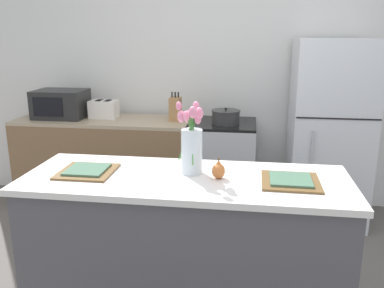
{
  "coord_description": "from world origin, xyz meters",
  "views": [
    {
      "loc": [
        0.34,
        -2.08,
        1.69
      ],
      "look_at": [
        0.0,
        0.25,
        1.05
      ],
      "focal_mm": 38.0,
      "sensor_mm": 36.0,
      "label": 1
    }
  ],
  "objects_px": {
    "refrigerator": "(329,133)",
    "stove_range": "(223,168)",
    "plate_setting_left": "(87,171)",
    "cooking_pot": "(226,117)",
    "flower_vase": "(192,144)",
    "plate_setting_right": "(291,181)",
    "microwave": "(61,104)",
    "knife_block": "(175,109)",
    "toaster": "(104,109)",
    "pear_figurine": "(218,170)"
  },
  "relations": [
    {
      "from": "pear_figurine",
      "to": "microwave",
      "type": "bearing_deg",
      "value": 136.07
    },
    {
      "from": "refrigerator",
      "to": "cooking_pot",
      "type": "bearing_deg",
      "value": -176.77
    },
    {
      "from": "flower_vase",
      "to": "stove_range",
      "type": "bearing_deg",
      "value": 87.2
    },
    {
      "from": "stove_range",
      "to": "flower_vase",
      "type": "xyz_separation_m",
      "value": [
        -0.08,
        -1.53,
        0.65
      ]
    },
    {
      "from": "plate_setting_left",
      "to": "toaster",
      "type": "bearing_deg",
      "value": 106.9
    },
    {
      "from": "microwave",
      "to": "refrigerator",
      "type": "bearing_deg",
      "value": 0.03
    },
    {
      "from": "flower_vase",
      "to": "plate_setting_left",
      "type": "relative_size",
      "value": 1.33
    },
    {
      "from": "pear_figurine",
      "to": "toaster",
      "type": "relative_size",
      "value": 0.43
    },
    {
      "from": "toaster",
      "to": "pear_figurine",
      "type": "bearing_deg",
      "value": -52.89
    },
    {
      "from": "plate_setting_left",
      "to": "cooking_pot",
      "type": "relative_size",
      "value": 1.17
    },
    {
      "from": "plate_setting_left",
      "to": "cooking_pot",
      "type": "bearing_deg",
      "value": 66.17
    },
    {
      "from": "microwave",
      "to": "stove_range",
      "type": "bearing_deg",
      "value": 0.02
    },
    {
      "from": "cooking_pot",
      "to": "flower_vase",
      "type": "bearing_deg",
      "value": -93.79
    },
    {
      "from": "stove_range",
      "to": "plate_setting_right",
      "type": "relative_size",
      "value": 2.95
    },
    {
      "from": "pear_figurine",
      "to": "plate_setting_right",
      "type": "bearing_deg",
      "value": -0.8
    },
    {
      "from": "pear_figurine",
      "to": "toaster",
      "type": "height_order",
      "value": "toaster"
    },
    {
      "from": "plate_setting_left",
      "to": "cooking_pot",
      "type": "distance_m",
      "value": 1.7
    },
    {
      "from": "refrigerator",
      "to": "plate_setting_left",
      "type": "xyz_separation_m",
      "value": [
        -1.61,
        -1.61,
        0.11
      ]
    },
    {
      "from": "flower_vase",
      "to": "knife_block",
      "type": "height_order",
      "value": "flower_vase"
    },
    {
      "from": "plate_setting_left",
      "to": "toaster",
      "type": "height_order",
      "value": "toaster"
    },
    {
      "from": "microwave",
      "to": "knife_block",
      "type": "xyz_separation_m",
      "value": [
        1.13,
        0.02,
        -0.02
      ]
    },
    {
      "from": "toaster",
      "to": "plate_setting_right",
      "type": "bearing_deg",
      "value": -45.41
    },
    {
      "from": "plate_setting_left",
      "to": "microwave",
      "type": "distance_m",
      "value": 1.85
    },
    {
      "from": "refrigerator",
      "to": "plate_setting_right",
      "type": "xyz_separation_m",
      "value": [
        -0.49,
        -1.61,
        0.11
      ]
    },
    {
      "from": "plate_setting_left",
      "to": "microwave",
      "type": "height_order",
      "value": "microwave"
    },
    {
      "from": "flower_vase",
      "to": "knife_block",
      "type": "xyz_separation_m",
      "value": [
        -0.38,
        1.55,
        -0.09
      ]
    },
    {
      "from": "stove_range",
      "to": "plate_setting_right",
      "type": "distance_m",
      "value": 1.74
    },
    {
      "from": "flower_vase",
      "to": "plate_setting_left",
      "type": "xyz_separation_m",
      "value": [
        -0.59,
        -0.07,
        -0.16
      ]
    },
    {
      "from": "plate_setting_left",
      "to": "plate_setting_right",
      "type": "bearing_deg",
      "value": 0.0
    },
    {
      "from": "toaster",
      "to": "microwave",
      "type": "xyz_separation_m",
      "value": [
        -0.41,
        -0.05,
        0.05
      ]
    },
    {
      "from": "flower_vase",
      "to": "pear_figurine",
      "type": "relative_size",
      "value": 3.4
    },
    {
      "from": "knife_block",
      "to": "flower_vase",
      "type": "bearing_deg",
      "value": -76.22
    },
    {
      "from": "refrigerator",
      "to": "toaster",
      "type": "xyz_separation_m",
      "value": [
        -2.12,
        0.05,
        0.16
      ]
    },
    {
      "from": "toaster",
      "to": "knife_block",
      "type": "xyz_separation_m",
      "value": [
        0.71,
        -0.03,
        0.03
      ]
    },
    {
      "from": "plate_setting_left",
      "to": "plate_setting_right",
      "type": "relative_size",
      "value": 1.0
    },
    {
      "from": "plate_setting_left",
      "to": "cooking_pot",
      "type": "height_order",
      "value": "cooking_pot"
    },
    {
      "from": "flower_vase",
      "to": "plate_setting_right",
      "type": "bearing_deg",
      "value": -7.82
    },
    {
      "from": "toaster",
      "to": "microwave",
      "type": "distance_m",
      "value": 0.42
    },
    {
      "from": "plate_setting_right",
      "to": "microwave",
      "type": "relative_size",
      "value": 0.63
    },
    {
      "from": "stove_range",
      "to": "refrigerator",
      "type": "xyz_separation_m",
      "value": [
        0.95,
        0.0,
        0.38
      ]
    },
    {
      "from": "microwave",
      "to": "plate_setting_left",
      "type": "bearing_deg",
      "value": -60.28
    },
    {
      "from": "refrigerator",
      "to": "flower_vase",
      "type": "distance_m",
      "value": 1.87
    },
    {
      "from": "refrigerator",
      "to": "stove_range",
      "type": "bearing_deg",
      "value": -179.96
    },
    {
      "from": "plate_setting_right",
      "to": "refrigerator",
      "type": "bearing_deg",
      "value": 73.22
    },
    {
      "from": "microwave",
      "to": "flower_vase",
      "type": "bearing_deg",
      "value": -45.5
    },
    {
      "from": "toaster",
      "to": "knife_block",
      "type": "height_order",
      "value": "knife_block"
    },
    {
      "from": "refrigerator",
      "to": "cooking_pot",
      "type": "height_order",
      "value": "refrigerator"
    },
    {
      "from": "flower_vase",
      "to": "cooking_pot",
      "type": "relative_size",
      "value": 1.56
    },
    {
      "from": "plate_setting_left",
      "to": "plate_setting_right",
      "type": "xyz_separation_m",
      "value": [
        1.13,
        0.0,
        0.0
      ]
    },
    {
      "from": "stove_range",
      "to": "plate_setting_left",
      "type": "bearing_deg",
      "value": -112.45
    }
  ]
}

